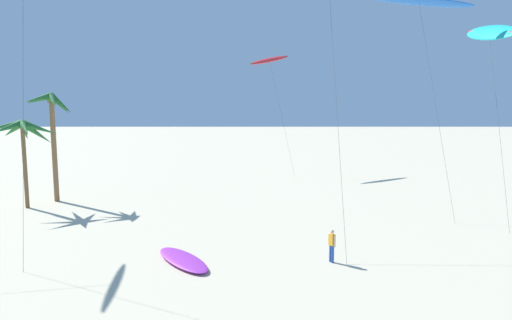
{
  "coord_description": "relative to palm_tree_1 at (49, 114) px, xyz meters",
  "views": [
    {
      "loc": [
        -0.69,
        -0.07,
        8.07
      ],
      "look_at": [
        -0.6,
        20.28,
        5.45
      ],
      "focal_mm": 31.45,
      "sensor_mm": 36.0,
      "label": 1
    }
  ],
  "objects": [
    {
      "name": "palm_tree_1",
      "position": [
        0.0,
        0.0,
        0.0
      ],
      "size": [
        3.84,
        3.71,
        8.87
      ],
      "color": "olive",
      "rests_on": "ground"
    },
    {
      "name": "flying_kite_0",
      "position": [
        29.07,
        -0.26,
        8.67
      ],
      "size": [
        7.59,
        8.8,
        16.89
      ],
      "color": "blue",
      "rests_on": "ground"
    },
    {
      "name": "palm_tree_2",
      "position": [
        -1.23,
        -2.33,
        -1.37
      ],
      "size": [
        5.18,
        4.84,
        6.8
      ],
      "color": "brown",
      "rests_on": "ground"
    },
    {
      "name": "flying_kite_4",
      "position": [
        18.1,
        18.1,
        5.93
      ],
      "size": [
        5.32,
        8.56,
        14.09
      ],
      "color": "red",
      "rests_on": "ground"
    },
    {
      "name": "grounded_kite_1",
      "position": [
        12.74,
        -14.2,
        -7.02
      ],
      "size": [
        3.83,
        4.55,
        0.27
      ],
      "color": "purple",
      "rests_on": "ground"
    },
    {
      "name": "flying_kite_3",
      "position": [
        34.51,
        -0.63,
        6.27
      ],
      "size": [
        3.15,
        12.44,
        14.75
      ],
      "color": "#19B2B7",
      "rests_on": "ground"
    },
    {
      "name": "person_foreground_walker",
      "position": [
        20.3,
        -14.2,
        -6.22
      ],
      "size": [
        0.33,
        0.44,
        1.7
      ],
      "color": "#284CA3",
      "rests_on": "ground"
    }
  ]
}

